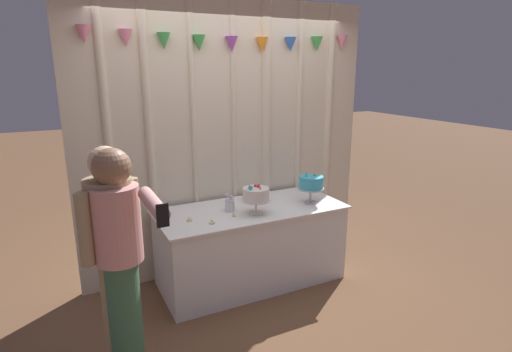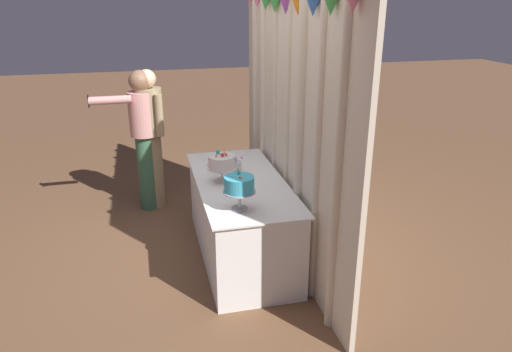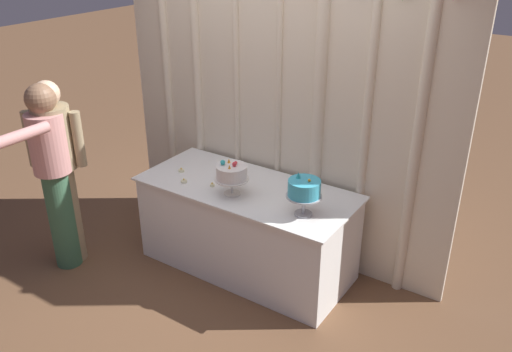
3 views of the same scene
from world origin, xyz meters
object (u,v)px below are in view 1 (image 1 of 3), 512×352
at_px(cake_display_nearright, 311,183).
at_px(tealight_near_right, 234,215).
at_px(tealight_far_left, 189,220).
at_px(guest_man_dark_suit, 114,254).
at_px(cake_display_nearleft, 256,195).
at_px(flower_vase, 230,204).
at_px(tealight_near_left, 212,222).
at_px(cake_table, 251,245).
at_px(guest_girl_blue_dress, 120,256).

distance_m(cake_display_nearright, tealight_near_right, 0.84).
relative_size(tealight_far_left, guest_man_dark_suit, 0.03).
height_order(cake_display_nearleft, tealight_far_left, cake_display_nearleft).
bearing_deg(flower_vase, guest_man_dark_suit, -146.29).
distance_m(cake_display_nearright, guest_man_dark_suit, 2.00).
height_order(flower_vase, guest_man_dark_suit, guest_man_dark_suit).
distance_m(tealight_near_left, tealight_near_right, 0.24).
height_order(flower_vase, tealight_far_left, flower_vase).
relative_size(cake_table, cake_display_nearleft, 6.29).
bearing_deg(guest_girl_blue_dress, tealight_near_left, 35.96).
distance_m(cake_table, tealight_near_left, 0.64).
xyz_separation_m(cake_display_nearleft, tealight_far_left, (-0.59, 0.09, -0.17)).
relative_size(tealight_near_left, guest_man_dark_suit, 0.03).
relative_size(cake_display_nearleft, guest_girl_blue_dress, 0.18).
relative_size(cake_display_nearright, guest_man_dark_suit, 0.20).
relative_size(cake_display_nearleft, tealight_near_right, 7.40).
bearing_deg(flower_vase, cake_table, -3.02).
bearing_deg(guest_girl_blue_dress, cake_display_nearleft, 27.18).
height_order(flower_vase, guest_girl_blue_dress, guest_girl_blue_dress).
distance_m(flower_vase, guest_man_dark_suit, 1.34).
height_order(cake_display_nearleft, flower_vase, cake_display_nearleft).
xyz_separation_m(tealight_far_left, guest_man_dark_suit, (-0.70, -0.66, 0.12)).
bearing_deg(cake_table, guest_girl_blue_dress, -147.92).
bearing_deg(cake_display_nearleft, cake_table, 81.01).
bearing_deg(tealight_near_right, cake_display_nearright, 0.73).
relative_size(flower_vase, tealight_near_right, 4.58).
relative_size(tealight_near_left, guest_girl_blue_dress, 0.03).
relative_size(cake_table, guest_man_dark_suit, 1.12).
distance_m(cake_display_nearleft, tealight_far_left, 0.62).
distance_m(tealight_near_left, guest_man_dark_suit, 1.01).
bearing_deg(tealight_near_right, cake_display_nearleft, -5.52).
height_order(cake_display_nearleft, tealight_near_left, cake_display_nearleft).
xyz_separation_m(tealight_far_left, tealight_near_left, (0.15, -0.14, 0.00)).
relative_size(cake_display_nearright, tealight_far_left, 6.28).
bearing_deg(flower_vase, tealight_near_left, -139.34).
bearing_deg(guest_man_dark_suit, cake_table, 28.97).
height_order(cake_display_nearright, tealight_near_left, cake_display_nearright).
bearing_deg(tealight_far_left, guest_girl_blue_dress, -132.27).
height_order(cake_display_nearright, tealight_far_left, cake_display_nearright).
bearing_deg(cake_display_nearleft, tealight_far_left, 171.09).
xyz_separation_m(tealight_near_left, guest_man_dark_suit, (-0.85, -0.52, 0.12)).
xyz_separation_m(cake_display_nearleft, guest_man_dark_suit, (-1.30, -0.57, -0.05)).
height_order(guest_girl_blue_dress, guest_man_dark_suit, same).
distance_m(cake_display_nearleft, cake_display_nearright, 0.61).
distance_m(guest_girl_blue_dress, guest_man_dark_suit, 0.09).
distance_m(tealight_far_left, tealight_near_right, 0.39).
bearing_deg(tealight_far_left, cake_display_nearleft, -8.91).
distance_m(cake_table, guest_girl_blue_dress, 1.62).
height_order(cake_display_nearright, guest_girl_blue_dress, guest_girl_blue_dress).
bearing_deg(cake_display_nearright, cake_display_nearleft, -177.12).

